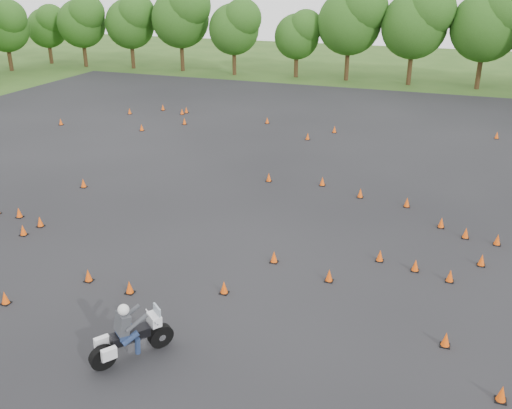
# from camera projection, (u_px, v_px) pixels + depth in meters

# --- Properties ---
(ground) EXTENTS (140.00, 140.00, 0.00)m
(ground) POSITION_uv_depth(u_px,v_px,m) (220.00, 273.00, 21.33)
(ground) COLOR #2D5119
(ground) RESTS_ON ground
(asphalt_pad) EXTENTS (62.00, 62.00, 0.00)m
(asphalt_pad) POSITION_uv_depth(u_px,v_px,m) (270.00, 213.00, 26.55)
(asphalt_pad) COLOR black
(asphalt_pad) RESTS_ON ground
(treeline) EXTENTS (87.13, 32.56, 10.81)m
(treeline) POSITION_uv_depth(u_px,v_px,m) (430.00, 43.00, 48.15)
(treeline) COLOR #244C15
(treeline) RESTS_ON ground
(traffic_cones) EXTENTS (36.60, 32.90, 0.45)m
(traffic_cones) POSITION_uv_depth(u_px,v_px,m) (273.00, 205.00, 26.79)
(traffic_cones) COLOR #F04F0A
(traffic_cones) RESTS_ON asphalt_pad
(rider_grey) EXTENTS (2.13, 2.55, 1.98)m
(rider_grey) POSITION_uv_depth(u_px,v_px,m) (130.00, 328.00, 16.34)
(rider_grey) COLOR #37393D
(rider_grey) RESTS_ON ground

